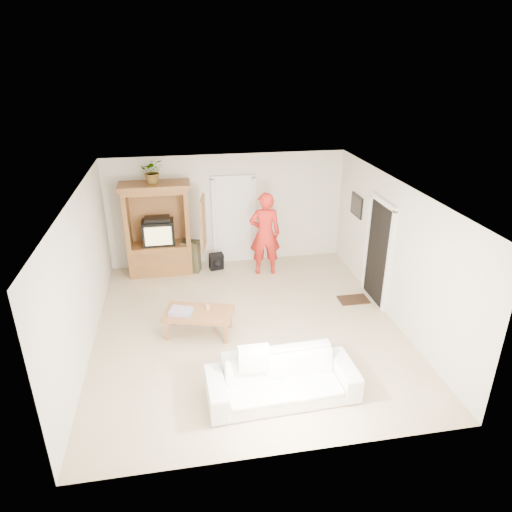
{
  "coord_description": "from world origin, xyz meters",
  "views": [
    {
      "loc": [
        -1.1,
        -7.13,
        4.64
      ],
      "look_at": [
        0.26,
        0.6,
        1.15
      ],
      "focal_mm": 32.0,
      "sensor_mm": 36.0,
      "label": 1
    }
  ],
  "objects_px": {
    "armoire": "(160,235)",
    "man": "(265,234)",
    "sofa": "(282,379)",
    "coffee_table": "(199,315)"
  },
  "relations": [
    {
      "from": "armoire",
      "to": "man",
      "type": "xyz_separation_m",
      "value": [
        2.32,
        -0.47,
        0.05
      ]
    },
    {
      "from": "man",
      "to": "sofa",
      "type": "distance_m",
      "value": 4.23
    },
    {
      "from": "man",
      "to": "sofa",
      "type": "xyz_separation_m",
      "value": [
        -0.55,
        -4.15,
        -0.64
      ]
    },
    {
      "from": "man",
      "to": "armoire",
      "type": "bearing_deg",
      "value": -6.4
    },
    {
      "from": "man",
      "to": "coffee_table",
      "type": "relative_size",
      "value": 1.43
    },
    {
      "from": "armoire",
      "to": "coffee_table",
      "type": "height_order",
      "value": "armoire"
    },
    {
      "from": "armoire",
      "to": "coffee_table",
      "type": "xyz_separation_m",
      "value": [
        0.68,
        -2.73,
        -0.52
      ]
    },
    {
      "from": "armoire",
      "to": "sofa",
      "type": "distance_m",
      "value": 4.98
    },
    {
      "from": "armoire",
      "to": "coffee_table",
      "type": "distance_m",
      "value": 2.87
    },
    {
      "from": "sofa",
      "to": "coffee_table",
      "type": "distance_m",
      "value": 2.18
    }
  ]
}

